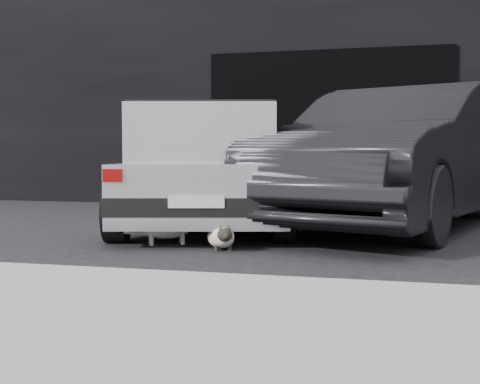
% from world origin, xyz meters
% --- Properties ---
extents(ground, '(80.00, 80.00, 0.00)m').
position_xyz_m(ground, '(0.00, 0.00, 0.00)').
color(ground, black).
rests_on(ground, ground).
extents(building_facade, '(34.00, 4.00, 5.00)m').
position_xyz_m(building_facade, '(1.00, 6.00, 2.50)').
color(building_facade, black).
rests_on(building_facade, ground).
extents(garage_opening, '(4.00, 0.10, 2.60)m').
position_xyz_m(garage_opening, '(1.00, 3.99, 1.30)').
color(garage_opening, black).
rests_on(garage_opening, ground).
extents(curb, '(18.00, 0.25, 0.12)m').
position_xyz_m(curb, '(1.00, -2.60, 0.06)').
color(curb, gray).
rests_on(curb, ground).
extents(sidewalk, '(18.00, 2.20, 0.11)m').
position_xyz_m(sidewalk, '(1.00, -3.80, 0.06)').
color(sidewalk, gray).
rests_on(sidewalk, ground).
extents(silver_hatchback, '(2.59, 4.11, 1.41)m').
position_xyz_m(silver_hatchback, '(-0.11, 0.78, 0.77)').
color(silver_hatchback, silver).
rests_on(silver_hatchback, ground).
extents(second_car, '(3.37, 5.46, 1.70)m').
position_xyz_m(second_car, '(2.13, 1.40, 0.85)').
color(second_car, black).
rests_on(second_car, ground).
extents(cat_siamese, '(0.42, 0.66, 0.25)m').
position_xyz_m(cat_siamese, '(0.51, -0.82, 0.11)').
color(cat_siamese, beige).
rests_on(cat_siamese, ground).
extents(cat_white, '(0.68, 0.46, 0.35)m').
position_xyz_m(cat_white, '(-0.06, -0.61, 0.17)').
color(cat_white, white).
rests_on(cat_white, ground).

